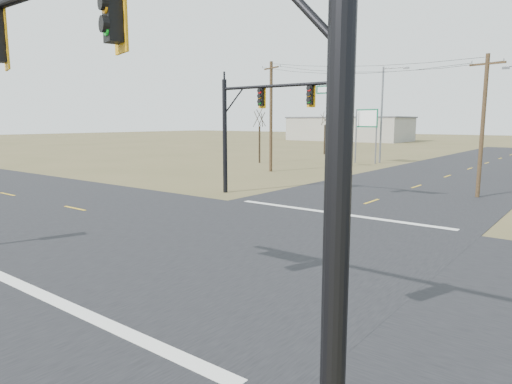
# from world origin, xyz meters

# --- Properties ---
(ground) EXTENTS (320.00, 320.00, 0.00)m
(ground) POSITION_xyz_m (0.00, 0.00, 0.00)
(ground) COLOR brown
(ground) RESTS_ON ground
(road_ew) EXTENTS (160.00, 14.00, 0.02)m
(road_ew) POSITION_xyz_m (0.00, 0.00, 0.01)
(road_ew) COLOR black
(road_ew) RESTS_ON ground
(road_ns) EXTENTS (14.00, 160.00, 0.02)m
(road_ns) POSITION_xyz_m (0.00, 0.00, 0.01)
(road_ns) COLOR black
(road_ns) RESTS_ON ground
(stop_bar_near) EXTENTS (12.00, 0.40, 0.01)m
(stop_bar_near) POSITION_xyz_m (0.00, -7.50, 0.03)
(stop_bar_near) COLOR silver
(stop_bar_near) RESTS_ON road_ns
(stop_bar_far) EXTENTS (12.00, 0.40, 0.01)m
(stop_bar_far) POSITION_xyz_m (0.00, 7.50, 0.03)
(stop_bar_far) COLOR silver
(stop_bar_far) RESTS_ON road_ns
(mast_arm_near) EXTENTS (11.21, 0.55, 7.74)m
(mast_arm_near) POSITION_xyz_m (4.93, -8.77, 5.60)
(mast_arm_near) COLOR black
(mast_arm_near) RESTS_ON ground
(mast_arm_far) EXTENTS (9.17, 0.41, 7.43)m
(mast_arm_far) POSITION_xyz_m (-6.45, 9.43, 5.35)
(mast_arm_far) COLOR black
(mast_arm_far) RESTS_ON ground
(utility_pole_near) EXTENTS (2.12, 0.58, 8.78)m
(utility_pole_near) POSITION_xyz_m (4.60, 17.58, 4.58)
(utility_pole_near) COLOR #4A361F
(utility_pole_near) RESTS_ON ground
(utility_pole_far) EXTENTS (2.33, 1.11, 10.20)m
(utility_pole_far) POSITION_xyz_m (-14.52, 21.83, 5.28)
(utility_pole_far) COLOR #4A361F
(utility_pole_far) RESTS_ON ground
(highway_sign) EXTENTS (3.10, 1.13, 6.09)m
(highway_sign) POSITION_xyz_m (-10.94, 35.19, 4.31)
(highway_sign) COLOR slate
(highway_sign) RESTS_ON ground
(streetlight_c) EXTENTS (3.00, 0.32, 10.77)m
(streetlight_c) POSITION_xyz_m (-9.69, 36.93, 6.05)
(streetlight_c) COLOR slate
(streetlight_c) RESTS_ON ground
(bare_tree_a) EXTENTS (3.37, 3.37, 6.58)m
(bare_tree_a) POSITION_xyz_m (-20.87, 28.40, 5.20)
(bare_tree_a) COLOR black
(bare_tree_a) RESTS_ON ground
(bare_tree_b) EXTENTS (3.16, 3.16, 6.47)m
(bare_tree_b) POSITION_xyz_m (-21.64, 44.91, 5.18)
(bare_tree_b) COLOR black
(bare_tree_b) RESTS_ON ground
(warehouse_left) EXTENTS (28.00, 14.00, 5.50)m
(warehouse_left) POSITION_xyz_m (-40.00, 90.00, 2.75)
(warehouse_left) COLOR #9B9889
(warehouse_left) RESTS_ON ground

